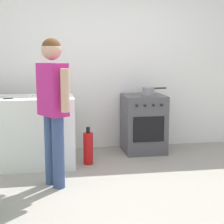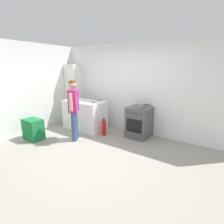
% 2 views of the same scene
% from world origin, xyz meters
% --- Properties ---
extents(ground_plane, '(8.00, 8.00, 0.00)m').
position_xyz_m(ground_plane, '(0.00, 0.00, 0.00)').
color(ground_plane, gray).
extents(back_wall, '(6.00, 0.10, 2.60)m').
position_xyz_m(back_wall, '(0.00, 1.95, 1.30)').
color(back_wall, white).
rests_on(back_wall, ground).
extents(side_wall_left, '(0.10, 3.10, 2.60)m').
position_xyz_m(side_wall_left, '(-2.60, 0.40, 1.30)').
color(side_wall_left, white).
rests_on(side_wall_left, ground).
extents(counter_unit, '(1.30, 0.70, 0.90)m').
position_xyz_m(counter_unit, '(-1.35, 1.20, 0.45)').
color(counter_unit, white).
rests_on(counter_unit, ground).
extents(oven_left, '(0.59, 0.62, 0.85)m').
position_xyz_m(oven_left, '(0.35, 1.58, 0.43)').
color(oven_left, '#4C4C51').
rests_on(oven_left, ground).
extents(pot, '(0.36, 0.18, 0.12)m').
position_xyz_m(pot, '(0.42, 1.56, 0.91)').
color(pot, gray).
rests_on(pot, oven_left).
extents(knife_carving, '(0.31, 0.17, 0.01)m').
position_xyz_m(knife_carving, '(-1.68, 1.25, 0.90)').
color(knife_carving, silver).
rests_on(knife_carving, counter_unit).
extents(knife_chef, '(0.29, 0.18, 0.01)m').
position_xyz_m(knife_chef, '(-1.43, 1.06, 0.90)').
color(knife_chef, silver).
rests_on(knife_chef, counter_unit).
extents(knife_bread, '(0.32, 0.20, 0.01)m').
position_xyz_m(knife_bread, '(-1.07, 1.42, 0.90)').
color(knife_bread, silver).
rests_on(knife_bread, counter_unit).
extents(knife_utility, '(0.25, 0.04, 0.01)m').
position_xyz_m(knife_utility, '(-0.90, 1.17, 0.90)').
color(knife_utility, silver).
rests_on(knife_utility, counter_unit).
extents(person, '(0.35, 0.50, 1.61)m').
position_xyz_m(person, '(-0.96, 0.40, 0.95)').
color(person, '#384C7A').
rests_on(person, ground).
extents(fire_extinguisher, '(0.13, 0.13, 0.50)m').
position_xyz_m(fire_extinguisher, '(-0.52, 1.10, 0.22)').
color(fire_extinguisher, red).
rests_on(fire_extinguisher, ground).
extents(recycling_crate_lower, '(0.52, 0.36, 0.28)m').
position_xyz_m(recycling_crate_lower, '(-1.90, -0.22, 0.14)').
color(recycling_crate_lower, '#197238').
rests_on(recycling_crate_lower, ground).
extents(recycling_crate_upper, '(0.52, 0.36, 0.28)m').
position_xyz_m(recycling_crate_upper, '(-1.90, -0.22, 0.42)').
color(recycling_crate_upper, '#197238').
rests_on(recycling_crate_upper, recycling_crate_lower).
extents(larder_cabinet, '(0.48, 0.44, 2.00)m').
position_xyz_m(larder_cabinet, '(-2.30, 1.68, 1.00)').
color(larder_cabinet, white).
rests_on(larder_cabinet, ground).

